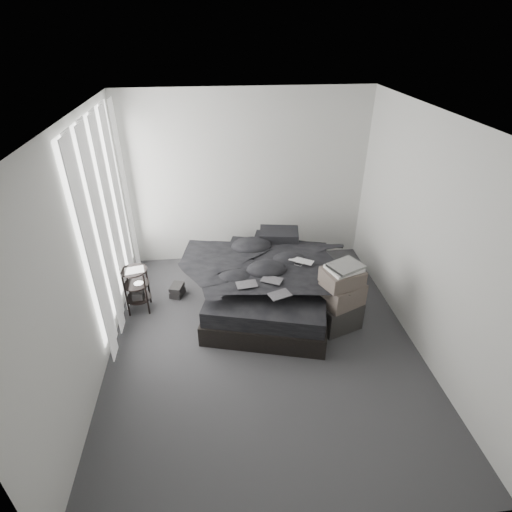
{
  "coord_description": "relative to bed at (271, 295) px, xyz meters",
  "views": [
    {
      "loc": [
        -0.47,
        -3.56,
        3.37
      ],
      "look_at": [
        0.0,
        0.8,
        0.75
      ],
      "focal_mm": 28.0,
      "sensor_mm": 36.0,
      "label": 1
    }
  ],
  "objects": [
    {
      "name": "floor",
      "position": [
        -0.2,
        -0.79,
        -0.13
      ],
      "size": [
        3.6,
        4.2,
        0.01
      ],
      "primitive_type": "cube",
      "color": "#333336",
      "rests_on": "ground"
    },
    {
      "name": "ceiling",
      "position": [
        -0.2,
        -0.79,
        2.47
      ],
      "size": [
        3.6,
        4.2,
        0.01
      ],
      "primitive_type": "cube",
      "color": "white",
      "rests_on": "ground"
    },
    {
      "name": "wall_back",
      "position": [
        -0.2,
        1.31,
        1.17
      ],
      "size": [
        3.6,
        0.01,
        2.6
      ],
      "primitive_type": "cube",
      "color": "beige",
      "rests_on": "ground"
    },
    {
      "name": "wall_front",
      "position": [
        -0.2,
        -2.89,
        1.17
      ],
      "size": [
        3.6,
        0.01,
        2.6
      ],
      "primitive_type": "cube",
      "color": "beige",
      "rests_on": "ground"
    },
    {
      "name": "wall_left",
      "position": [
        -2.0,
        -0.79,
        1.17
      ],
      "size": [
        0.01,
        4.2,
        2.6
      ],
      "primitive_type": "cube",
      "color": "beige",
      "rests_on": "ground"
    },
    {
      "name": "wall_right",
      "position": [
        1.6,
        -0.79,
        1.17
      ],
      "size": [
        0.01,
        4.2,
        2.6
      ],
      "primitive_type": "cube",
      "color": "beige",
      "rests_on": "ground"
    },
    {
      "name": "window_left",
      "position": [
        -1.98,
        0.11,
        1.22
      ],
      "size": [
        0.02,
        2.0,
        2.3
      ],
      "primitive_type": "cube",
      "color": "white",
      "rests_on": "wall_left"
    },
    {
      "name": "curtain_left",
      "position": [
        -1.93,
        0.11,
        1.15
      ],
      "size": [
        0.06,
        2.12,
        2.48
      ],
      "primitive_type": "cube",
      "color": "white",
      "rests_on": "wall_left"
    },
    {
      "name": "bed",
      "position": [
        0.0,
        0.0,
        0.0
      ],
      "size": [
        1.94,
        2.28,
        0.27
      ],
      "primitive_type": "cube",
      "rotation": [
        0.0,
        0.0,
        -0.26
      ],
      "color": "black",
      "rests_on": "floor"
    },
    {
      "name": "mattress",
      "position": [
        0.0,
        -0.0,
        0.24
      ],
      "size": [
        1.87,
        2.21,
        0.21
      ],
      "primitive_type": "cube",
      "rotation": [
        0.0,
        0.0,
        -0.26
      ],
      "color": "black",
      "rests_on": "bed"
    },
    {
      "name": "duvet",
      "position": [
        -0.01,
        -0.05,
        0.46
      ],
      "size": [
        1.83,
        2.0,
        0.23
      ],
      "primitive_type": "imported",
      "rotation": [
        0.0,
        0.0,
        -0.26
      ],
      "color": "black",
      "rests_on": "mattress"
    },
    {
      "name": "pillow_lower",
      "position": [
        0.15,
        0.75,
        0.41
      ],
      "size": [
        0.67,
        0.54,
        0.13
      ],
      "primitive_type": "cube",
      "rotation": [
        0.0,
        0.0,
        -0.26
      ],
      "color": "black",
      "rests_on": "mattress"
    },
    {
      "name": "pillow_upper",
      "position": [
        0.21,
        0.71,
        0.54
      ],
      "size": [
        0.61,
        0.46,
        0.12
      ],
      "primitive_type": "cube",
      "rotation": [
        0.0,
        0.0,
        -0.15
      ],
      "color": "black",
      "rests_on": "pillow_lower"
    },
    {
      "name": "laptop",
      "position": [
        0.36,
        -0.05,
        0.59
      ],
      "size": [
        0.37,
        0.34,
        0.02
      ],
      "primitive_type": "imported",
      "rotation": [
        0.0,
        0.0,
        -0.57
      ],
      "color": "silver",
      "rests_on": "duvet"
    },
    {
      "name": "comic_a",
      "position": [
        -0.37,
        -0.45,
        0.58
      ],
      "size": [
        0.27,
        0.19,
        0.01
      ],
      "primitive_type": "cube",
      "rotation": [
        0.0,
        0.0,
        0.12
      ],
      "color": "black",
      "rests_on": "duvet"
    },
    {
      "name": "comic_b",
      "position": [
        -0.05,
        -0.38,
        0.58
      ],
      "size": [
        0.29,
        0.26,
        0.01
      ],
      "primitive_type": "cube",
      "rotation": [
        0.0,
        0.0,
        -0.47
      ],
      "color": "black",
      "rests_on": "duvet"
    },
    {
      "name": "comic_c",
      "position": [
        -0.01,
        -0.69,
        0.59
      ],
      "size": [
        0.29,
        0.24,
        0.01
      ],
      "primitive_type": "cube",
      "rotation": [
        0.0,
        0.0,
        0.35
      ],
      "color": "black",
      "rests_on": "duvet"
    },
    {
      "name": "side_stand",
      "position": [
        -1.76,
        0.05,
        0.17
      ],
      "size": [
        0.35,
        0.35,
        0.61
      ],
      "primitive_type": "cylinder",
      "rotation": [
        0.0,
        0.0,
        0.04
      ],
      "color": "black",
      "rests_on": "floor"
    },
    {
      "name": "papers",
      "position": [
        -1.75,
        0.04,
        0.49
      ],
      "size": [
        0.27,
        0.22,
        0.01
      ],
      "primitive_type": "cube",
      "rotation": [
        0.0,
        0.0,
        0.22
      ],
      "color": "white",
      "rests_on": "side_stand"
    },
    {
      "name": "floor_books",
      "position": [
        -1.29,
        0.31,
        -0.06
      ],
      "size": [
        0.21,
        0.26,
        0.16
      ],
      "primitive_type": "cube",
      "rotation": [
        0.0,
        0.0,
        -0.28
      ],
      "color": "black",
      "rests_on": "floor"
    },
    {
      "name": "box_lower",
      "position": [
        0.77,
        -0.56,
        0.05
      ],
      "size": [
        0.6,
        0.54,
        0.37
      ],
      "primitive_type": "cube",
      "rotation": [
        0.0,
        0.0,
        0.35
      ],
      "color": "black",
      "rests_on": "floor"
    },
    {
      "name": "box_mid",
      "position": [
        0.78,
        -0.57,
        0.37
      ],
      "size": [
        0.57,
        0.52,
        0.28
      ],
      "primitive_type": "cube",
      "rotation": [
        0.0,
        0.0,
        0.42
      ],
      "color": "#544942",
      "rests_on": "box_lower"
    },
    {
      "name": "box_upper",
      "position": [
        0.76,
        -0.57,
        0.61
      ],
      "size": [
        0.53,
        0.47,
        0.19
      ],
      "primitive_type": "cube",
      "rotation": [
        0.0,
        0.0,
        0.29
      ],
      "color": "#544942",
      "rests_on": "box_mid"
    },
    {
      "name": "art_book_white",
      "position": [
        0.77,
        -0.56,
        0.73
      ],
      "size": [
        0.46,
        0.41,
        0.04
      ],
      "primitive_type": "cube",
      "rotation": [
        0.0,
        0.0,
        0.35
      ],
      "color": "silver",
      "rests_on": "box_upper"
    },
    {
      "name": "art_book_snake",
      "position": [
        0.78,
        -0.57,
        0.76
      ],
      "size": [
        0.46,
        0.42,
        0.03
      ],
      "primitive_type": "cube",
      "rotation": [
        0.0,
        0.0,
        0.45
      ],
      "color": "silver",
      "rests_on": "art_book_white"
    }
  ]
}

